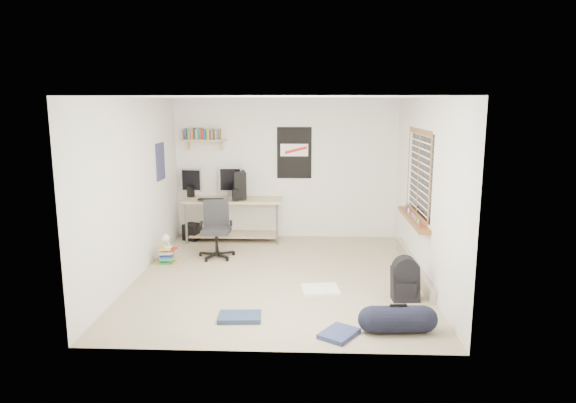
{
  "coord_description": "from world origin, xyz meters",
  "views": [
    {
      "loc": [
        0.41,
        -6.96,
        2.44
      ],
      "look_at": [
        0.12,
        0.19,
        1.05
      ],
      "focal_mm": 32.0,
      "sensor_mm": 36.0,
      "label": 1
    }
  ],
  "objects_px": {
    "backpack": "(405,284)",
    "desk": "(234,219)",
    "book_stack": "(167,254)",
    "office_chair": "(216,228)",
    "duffel_bag": "(398,320)"
  },
  "relations": [
    {
      "from": "office_chair",
      "to": "book_stack",
      "type": "relative_size",
      "value": 2.12
    },
    {
      "from": "office_chair",
      "to": "duffel_bag",
      "type": "xyz_separation_m",
      "value": [
        2.43,
        -2.63,
        -0.35
      ]
    },
    {
      "from": "desk",
      "to": "office_chair",
      "type": "height_order",
      "value": "office_chair"
    },
    {
      "from": "backpack",
      "to": "desk",
      "type": "bearing_deg",
      "value": 129.76
    },
    {
      "from": "desk",
      "to": "duffel_bag",
      "type": "height_order",
      "value": "desk"
    },
    {
      "from": "duffel_bag",
      "to": "book_stack",
      "type": "distance_m",
      "value": 3.88
    },
    {
      "from": "desk",
      "to": "office_chair",
      "type": "bearing_deg",
      "value": -103.62
    },
    {
      "from": "desk",
      "to": "backpack",
      "type": "xyz_separation_m",
      "value": [
        2.56,
        -2.79,
        -0.16
      ]
    },
    {
      "from": "backpack",
      "to": "duffel_bag",
      "type": "height_order",
      "value": "duffel_bag"
    },
    {
      "from": "desk",
      "to": "backpack",
      "type": "distance_m",
      "value": 3.79
    },
    {
      "from": "desk",
      "to": "book_stack",
      "type": "xyz_separation_m",
      "value": [
        -0.83,
        -1.46,
        -0.21
      ]
    },
    {
      "from": "backpack",
      "to": "office_chair",
      "type": "bearing_deg",
      "value": 145.29
    },
    {
      "from": "duffel_bag",
      "to": "book_stack",
      "type": "height_order",
      "value": "duffel_bag"
    },
    {
      "from": "duffel_bag",
      "to": "backpack",
      "type": "bearing_deg",
      "value": 72.02
    },
    {
      "from": "backpack",
      "to": "book_stack",
      "type": "bearing_deg",
      "value": 155.79
    }
  ]
}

